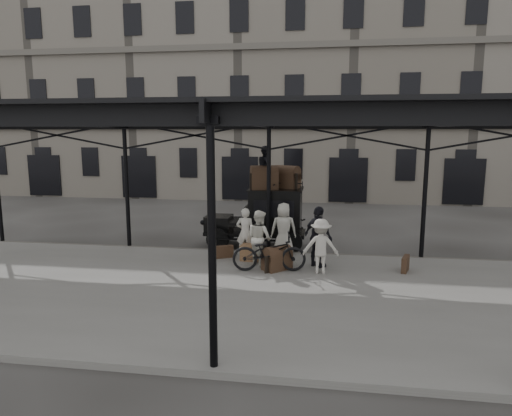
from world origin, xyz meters
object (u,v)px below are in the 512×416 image
at_px(bicycle, 269,252).
at_px(porter_left, 245,233).
at_px(porter_official, 318,237).
at_px(steamer_trunk_platform, 277,260).
at_px(taxi, 267,215).
at_px(steamer_trunk_roof_near, 264,179).

bearing_deg(bicycle, porter_left, 26.36).
distance_m(porter_official, steamer_trunk_platform, 1.41).
xyz_separation_m(taxi, porter_left, (-0.47, -1.90, -0.25)).
height_order(bicycle, steamer_trunk_platform, bicycle).
bearing_deg(porter_left, bicycle, 122.75).
height_order(taxi, porter_official, taxi).
height_order(porter_left, steamer_trunk_platform, porter_left).
distance_m(porter_left, bicycle, 1.69).
height_order(porter_left, porter_official, porter_official).
distance_m(bicycle, steamer_trunk_roof_near, 3.58).
relative_size(porter_left, porter_official, 0.88).
relative_size(taxi, steamer_trunk_roof_near, 3.88).
bearing_deg(porter_left, taxi, -105.39).
height_order(steamer_trunk_roof_near, steamer_trunk_platform, steamer_trunk_roof_near).
xyz_separation_m(taxi, porter_official, (1.87, -2.67, -0.13)).
relative_size(taxi, steamer_trunk_platform, 4.48).
relative_size(taxi, porter_left, 2.26).
bearing_deg(taxi, porter_official, -54.97).
bearing_deg(porter_official, porter_left, 26.25).
xyz_separation_m(steamer_trunk_roof_near, steamer_trunk_platform, (0.77, -2.87, -2.08)).
xyz_separation_m(porter_left, steamer_trunk_platform, (1.16, -1.22, -0.51)).
bearing_deg(steamer_trunk_platform, bicycle, 173.53).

